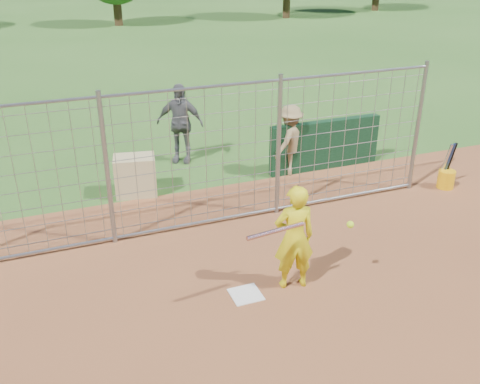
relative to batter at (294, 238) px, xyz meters
name	(u,v)px	position (x,y,z in m)	size (l,w,h in m)	color
ground	(241,288)	(-0.73, 0.22, -0.81)	(100.00, 100.00, 0.00)	#2D591E
home_plate	(246,295)	(-0.73, 0.02, -0.80)	(0.43, 0.43, 0.02)	silver
dugout_wall	(325,145)	(2.67, 3.82, -0.26)	(2.60, 0.20, 1.10)	#11381E
batter	(294,238)	(0.00, 0.00, 0.00)	(0.59, 0.39, 1.61)	yellow
bystander_b	(180,123)	(-0.18, 5.39, 0.10)	(1.06, 0.44, 1.81)	#535458
bystander_c	(290,140)	(1.81, 3.83, -0.04)	(0.99, 0.57, 1.53)	olive
equipment_bin	(135,176)	(-1.50, 3.97, -0.41)	(0.80, 0.55, 0.80)	tan
equipment_in_play	(295,229)	(-0.16, -0.29, 0.32)	(1.63, 0.17, 0.21)	silver
bucket_with_bats	(446,177)	(4.48, 1.97, -0.56)	(0.34, 0.34, 0.97)	#F5AD0C
backstop_fence	(198,161)	(-0.73, 2.22, 0.45)	(9.08, 0.08, 2.60)	gray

